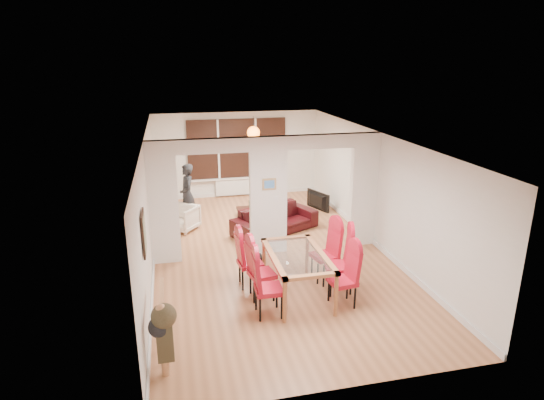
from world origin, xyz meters
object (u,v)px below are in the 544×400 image
object	(u,v)px
dining_chair_rb	(338,262)
sofa	(275,220)
dining_chair_la	(269,285)
dining_chair_ra	(342,277)
armchair	(182,218)
television	(316,201)
bowl	(262,207)
dining_chair_lb	(262,270)
bottle	(250,205)
dining_table	(297,275)
dining_chair_lc	(250,259)
coffee_table	(257,212)
dining_chair_rc	(324,252)
person	(187,195)

from	to	relation	value
dining_chair_rb	sofa	xyz separation A→B (m)	(-0.44, 3.18, -0.27)
sofa	dining_chair_la	bearing A→B (deg)	-129.55
dining_chair_ra	armchair	bearing A→B (deg)	113.66
television	bowl	distance (m)	1.59
dining_chair_lb	bottle	world-z (taller)	dining_chair_lb
dining_chair_rb	bowl	world-z (taller)	dining_chair_rb
sofa	bottle	distance (m)	1.20
dining_chair_ra	bowl	distance (m)	4.90
dining_table	bowl	distance (m)	4.39
dining_chair_lc	coffee_table	bearing A→B (deg)	70.60
armchair	bottle	size ratio (longest dim) A/B	2.57
dining_chair_la	dining_chair_rc	distance (m)	1.68
dining_chair_lb	person	distance (m)	4.27
dining_chair_ra	coffee_table	distance (m)	4.93
dining_chair_rb	bottle	world-z (taller)	dining_chair_rb
dining_table	television	distance (m)	4.92
dining_chair_lb	dining_chair_rc	bearing A→B (deg)	8.51
dining_chair_la	dining_chair_ra	distance (m)	1.31
dining_chair_ra	dining_chair_rc	size ratio (longest dim) A/B	0.95
dining_chair_rc	sofa	distance (m)	2.70
sofa	dining_chair_lc	bearing A→B (deg)	-137.52
dining_chair_ra	person	size ratio (longest dim) A/B	0.67
dining_chair_la	dining_chair_rb	xyz separation A→B (m)	(1.41, 0.52, 0.03)
dining_chair_ra	coffee_table	bearing A→B (deg)	89.29
dining_chair_ra	dining_chair_rb	world-z (taller)	dining_chair_rb
dining_table	bottle	size ratio (longest dim) A/B	6.43
person	bowl	world-z (taller)	person
armchair	person	distance (m)	0.64
television	person	bearing A→B (deg)	73.53
dining_chair_lc	bottle	world-z (taller)	dining_chair_lc
dining_table	dining_chair_rb	distance (m)	0.79
person	dining_chair_lc	bearing A→B (deg)	8.55
dining_table	dining_chair_la	size ratio (longest dim) A/B	1.56
sofa	bottle	size ratio (longest dim) A/B	8.03
dining_table	television	bearing A→B (deg)	68.06
dining_chair_rc	television	distance (m)	4.22
dining_chair_lc	dining_chair_lb	bearing A→B (deg)	-82.71
dining_chair_lc	dining_chair_rc	world-z (taller)	dining_chair_rc
armchair	dining_chair_lc	bearing A→B (deg)	-32.53
coffee_table	bowl	bearing A→B (deg)	-0.55
armchair	coffee_table	xyz separation A→B (m)	(2.02, 0.57, -0.19)
dining_chair_rb	dining_chair_rc	distance (m)	0.52
dining_table	sofa	bearing A→B (deg)	84.04
person	television	world-z (taller)	person
dining_chair_rc	person	world-z (taller)	person
dining_chair_la	armchair	bearing A→B (deg)	108.53
dining_chair_lc	dining_chair_rb	distance (m)	1.64
dining_chair_lb	bowl	distance (m)	4.41
dining_chair_rb	television	size ratio (longest dim) A/B	1.28
dining_chair_lc	dining_chair_rc	size ratio (longest dim) A/B	0.95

